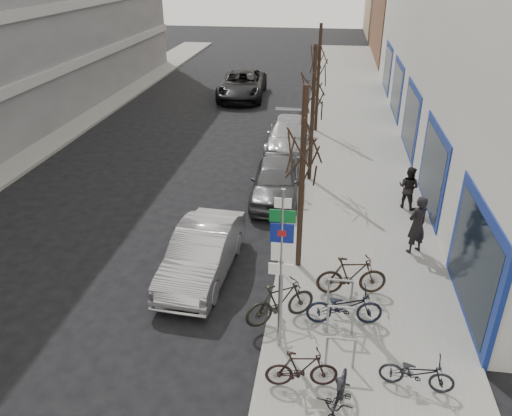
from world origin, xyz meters
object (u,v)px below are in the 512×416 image
(bike_near_left, at_px, (338,398))
(pedestrian_near, at_px, (417,225))
(highway_sign_pole, at_px, (281,263))
(parked_car_front, at_px, (202,253))
(meter_front, at_px, (282,250))
(bike_near_right, at_px, (302,369))
(parked_car_back, at_px, (289,135))
(lane_car, at_px, (242,85))
(bike_rack, at_px, (340,317))
(meter_back, at_px, (305,130))
(tree_mid, at_px, (314,82))
(tree_near, at_px, (304,138))
(parked_car_mid, at_px, (276,180))
(pedestrian_far, at_px, (409,187))
(meter_mid, at_px, (296,175))
(bike_far_inner, at_px, (352,275))
(bike_mid_curb, at_px, (345,304))
(tree_far, at_px, (320,53))
(bike_mid_inner, at_px, (280,302))
(bike_far_curb, at_px, (417,370))

(bike_near_left, xyz_separation_m, pedestrian_near, (2.34, 6.71, 0.36))
(highway_sign_pole, xyz_separation_m, parked_car_front, (-2.54, 2.82, -1.72))
(meter_front, xyz_separation_m, bike_near_right, (0.84, -4.18, -0.29))
(parked_car_back, height_order, lane_car, lane_car)
(bike_rack, height_order, meter_back, meter_back)
(parked_car_front, bearing_deg, parked_car_back, 85.40)
(tree_mid, height_order, meter_front, tree_mid)
(tree_near, distance_m, parked_car_back, 10.89)
(parked_car_mid, bearing_deg, tree_mid, 53.26)
(tree_mid, height_order, pedestrian_far, tree_mid)
(meter_mid, relative_size, parked_car_mid, 0.29)
(bike_rack, bearing_deg, highway_sign_pole, -156.41)
(bike_far_inner, distance_m, parked_car_front, 4.27)
(tree_mid, bearing_deg, bike_mid_curb, -81.75)
(meter_mid, bearing_deg, bike_near_right, -85.04)
(bike_mid_curb, bearing_deg, bike_near_right, 150.12)
(meter_back, relative_size, bike_far_inner, 0.66)
(tree_far, bearing_deg, highway_sign_pole, -90.69)
(bike_rack, relative_size, meter_mid, 1.78)
(tree_near, relative_size, meter_mid, 4.33)
(pedestrian_near, bearing_deg, meter_back, -101.36)
(highway_sign_pole, height_order, parked_car_back, highway_sign_pole)
(highway_sign_pole, distance_m, bike_near_left, 2.92)
(bike_rack, xyz_separation_m, meter_mid, (-1.65, 7.90, 0.26))
(meter_back, bearing_deg, highway_sign_pole, -88.98)
(bike_rack, xyz_separation_m, bike_mid_curb, (0.10, 0.43, 0.07))
(bike_near_right, bearing_deg, tree_far, -6.94)
(bike_near_right, relative_size, bike_mid_inner, 0.82)
(tree_near, height_order, bike_mid_inner, tree_near)
(highway_sign_pole, xyz_separation_m, parked_car_mid, (-1.00, 8.27, -1.71))
(tree_mid, xyz_separation_m, pedestrian_far, (3.64, -2.12, -3.15))
(tree_mid, xyz_separation_m, parked_car_front, (-2.74, -7.19, -3.37))
(tree_far, height_order, pedestrian_far, tree_far)
(highway_sign_pole, distance_m, parked_car_mid, 8.51)
(pedestrian_far, bearing_deg, meter_mid, 24.06)
(meter_front, relative_size, lane_car, 0.21)
(bike_near_left, bearing_deg, bike_far_inner, 96.41)
(parked_car_front, bearing_deg, pedestrian_near, 20.80)
(meter_back, height_order, bike_mid_inner, meter_back)
(meter_mid, bearing_deg, tree_near, -84.86)
(bike_rack, bearing_deg, pedestrian_near, 61.24)
(tree_mid, distance_m, bike_mid_inner, 9.72)
(bike_mid_inner, bearing_deg, pedestrian_far, -61.82)
(lane_car, bearing_deg, parked_car_front, -86.32)
(tree_far, bearing_deg, bike_near_left, -86.45)
(bike_near_left, xyz_separation_m, lane_car, (-6.22, 25.18, 0.13))
(bike_near_left, bearing_deg, pedestrian_near, 81.96)
(bike_far_curb, height_order, pedestrian_near, pedestrian_near)
(tree_far, relative_size, bike_near_right, 3.53)
(tree_far, bearing_deg, bike_mid_inner, -91.00)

